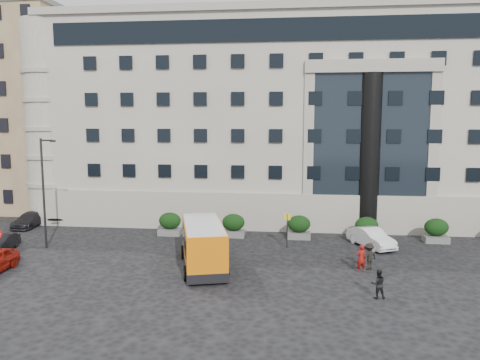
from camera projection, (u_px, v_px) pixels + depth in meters
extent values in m
plane|color=black|center=(200.00, 266.00, 29.91)|extent=(120.00, 120.00, 0.00)
cube|color=#9D988B|center=(295.00, 123.00, 49.77)|extent=(44.00, 24.00, 18.00)
cylinder|color=black|center=(369.00, 154.00, 37.90)|extent=(1.80, 1.80, 13.00)
cube|color=#896D50|center=(18.00, 113.00, 50.99)|extent=(14.00, 14.00, 20.00)
cube|color=olive|center=(70.00, 108.00, 68.93)|extent=(13.00, 13.00, 22.00)
cube|color=#5D5D5A|center=(170.00, 232.00, 38.01)|extent=(1.80, 1.20, 0.50)
ellipsoid|color=black|center=(170.00, 221.00, 37.89)|extent=(1.80, 1.26, 1.34)
cube|color=#5D5D5A|center=(233.00, 233.00, 37.43)|extent=(1.80, 1.20, 0.50)
ellipsoid|color=black|center=(233.00, 222.00, 37.31)|extent=(1.80, 1.26, 1.34)
cube|color=#5D5D5A|center=(299.00, 235.00, 36.86)|extent=(1.80, 1.20, 0.50)
ellipsoid|color=black|center=(299.00, 224.00, 36.74)|extent=(1.80, 1.26, 1.34)
cube|color=#5D5D5A|center=(366.00, 237.00, 36.28)|extent=(1.80, 1.20, 0.50)
ellipsoid|color=black|center=(367.00, 225.00, 36.17)|extent=(1.80, 1.26, 1.34)
cube|color=#5D5D5A|center=(436.00, 239.00, 35.71)|extent=(1.80, 1.20, 0.50)
ellipsoid|color=black|center=(436.00, 227.00, 35.59)|extent=(1.80, 1.26, 1.34)
cylinder|color=#262628|center=(44.00, 194.00, 33.68)|extent=(0.16, 0.16, 8.00)
cylinder|color=#262628|center=(47.00, 140.00, 33.13)|extent=(0.90, 0.12, 0.12)
cube|color=black|center=(53.00, 141.00, 33.09)|extent=(0.35, 0.18, 0.14)
cylinder|color=#262628|center=(287.00, 231.00, 34.07)|extent=(0.08, 0.08, 2.50)
cube|color=yellow|center=(287.00, 217.00, 33.93)|extent=(0.50, 0.06, 0.45)
cube|color=orange|center=(203.00, 242.00, 29.34)|extent=(4.07, 7.22, 2.29)
cube|color=black|center=(203.00, 261.00, 29.50)|extent=(4.11, 7.27, 0.55)
cube|color=black|center=(203.00, 238.00, 29.31)|extent=(3.73, 5.79, 1.03)
cube|color=silver|center=(203.00, 225.00, 29.20)|extent=(3.86, 6.86, 0.18)
cylinder|color=black|center=(186.00, 273.00, 27.17)|extent=(0.51, 0.94, 0.90)
cylinder|color=black|center=(226.00, 271.00, 27.53)|extent=(0.51, 0.94, 0.90)
cylinder|color=black|center=(184.00, 252.00, 31.47)|extent=(0.51, 0.94, 0.90)
cylinder|color=black|center=(218.00, 251.00, 31.83)|extent=(0.51, 0.94, 0.90)
cube|color=maroon|center=(100.00, 194.00, 49.93)|extent=(2.68, 3.56, 2.22)
cube|color=maroon|center=(95.00, 201.00, 47.70)|extent=(2.21, 1.81, 1.51)
cube|color=black|center=(94.00, 199.00, 47.05)|extent=(1.67, 0.48, 0.71)
cylinder|color=black|center=(86.00, 208.00, 47.77)|extent=(0.39, 0.78, 0.75)
cylinder|color=black|center=(106.00, 207.00, 47.97)|extent=(0.39, 0.78, 0.75)
cylinder|color=black|center=(92.00, 203.00, 50.66)|extent=(0.39, 0.78, 0.75)
cylinder|color=black|center=(110.00, 202.00, 50.86)|extent=(0.39, 0.78, 0.75)
imported|color=black|center=(1.00, 243.00, 33.03)|extent=(1.90, 3.91, 1.23)
imported|color=black|center=(29.00, 220.00, 40.88)|extent=(1.90, 4.33, 1.24)
imported|color=black|center=(68.00, 212.00, 43.53)|extent=(2.98, 5.51, 1.47)
imported|color=silver|center=(371.00, 238.00, 34.30)|extent=(3.29, 4.49, 1.41)
imported|color=maroon|center=(361.00, 258.00, 28.67)|extent=(0.73, 0.60, 1.72)
imported|color=black|center=(378.00, 284.00, 24.45)|extent=(0.78, 0.63, 1.54)
imported|color=black|center=(369.00, 256.00, 29.13)|extent=(1.25, 1.11, 1.68)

